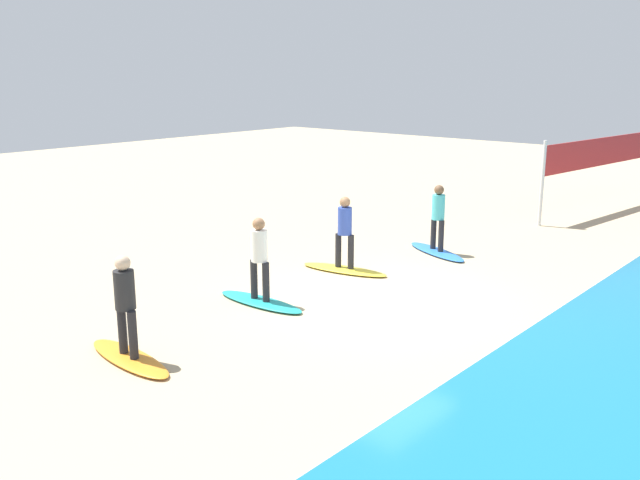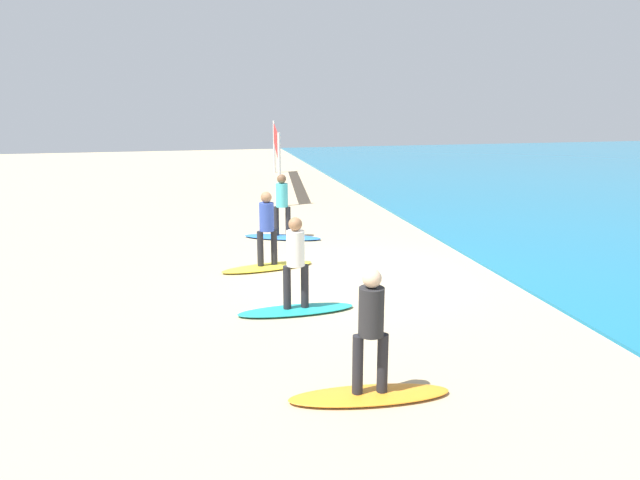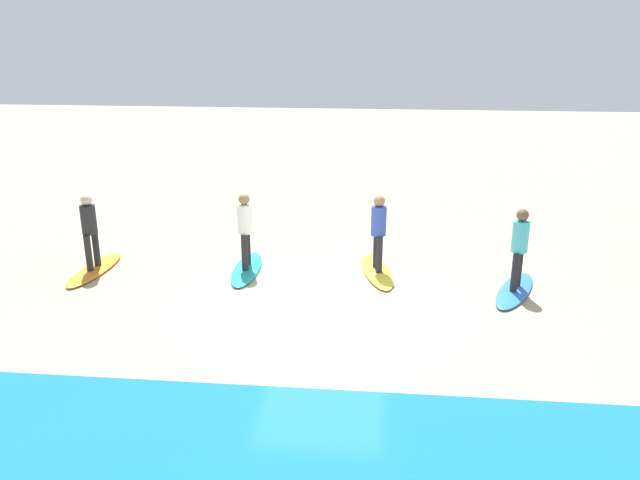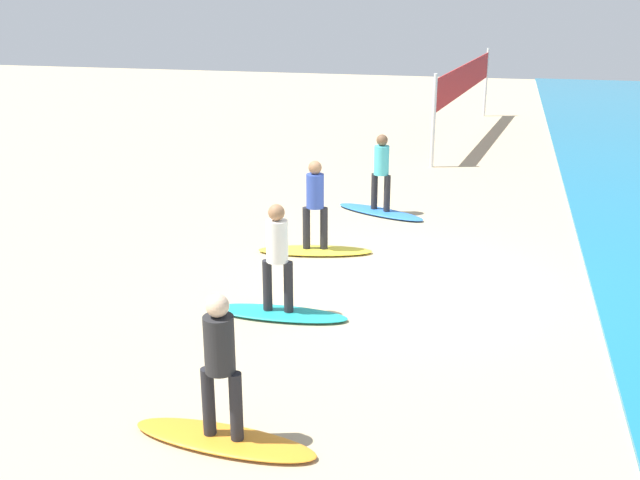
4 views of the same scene
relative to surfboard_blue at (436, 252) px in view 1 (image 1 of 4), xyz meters
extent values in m
plane|color=tan|center=(3.78, 1.01, -0.04)|extent=(60.00, 60.00, 0.00)
ellipsoid|color=blue|center=(0.00, 0.00, 0.00)|extent=(1.34, 2.15, 0.09)
cylinder|color=#232328|center=(0.06, 0.15, 0.43)|extent=(0.14, 0.14, 0.78)
cylinder|color=#232328|center=(-0.06, -0.15, 0.43)|extent=(0.14, 0.14, 0.78)
cylinder|color=#4CC6D1|center=(0.00, 0.00, 1.14)|extent=(0.32, 0.32, 0.62)
sphere|color=brown|center=(0.00, 0.00, 1.56)|extent=(0.24, 0.24, 0.24)
ellipsoid|color=yellow|center=(2.74, -0.76, 0.00)|extent=(0.96, 2.17, 0.09)
cylinder|color=#232328|center=(2.71, -0.61, 0.43)|extent=(0.14, 0.14, 0.78)
cylinder|color=#232328|center=(2.77, -0.92, 0.43)|extent=(0.14, 0.14, 0.78)
cylinder|color=#334CAD|center=(2.74, -0.76, 1.14)|extent=(0.32, 0.32, 0.62)
sphere|color=#9E704C|center=(2.74, -0.76, 1.56)|extent=(0.24, 0.24, 0.24)
ellipsoid|color=teal|center=(5.56, -0.63, 0.00)|extent=(0.62, 2.12, 0.09)
cylinder|color=#232328|center=(5.56, -0.47, 0.43)|extent=(0.14, 0.14, 0.78)
cylinder|color=#232328|center=(5.57, -0.79, 0.43)|extent=(0.14, 0.14, 0.78)
cylinder|color=white|center=(5.56, -0.63, 1.14)|extent=(0.32, 0.32, 0.62)
sphere|color=#9E704C|center=(5.56, -0.63, 1.56)|extent=(0.24, 0.24, 0.24)
ellipsoid|color=orange|center=(8.83, -0.26, 0.00)|extent=(0.72, 2.14, 0.09)
cylinder|color=#232328|center=(8.84, -0.10, 0.43)|extent=(0.14, 0.14, 0.78)
cylinder|color=#232328|center=(8.81, -0.42, 0.43)|extent=(0.14, 0.14, 0.78)
cylinder|color=#262628|center=(8.83, -0.26, 1.14)|extent=(0.32, 0.32, 0.62)
sphere|color=beige|center=(8.83, -0.26, 1.56)|extent=(0.24, 0.24, 0.24)
cylinder|color=silver|center=(-4.68, 0.65, 1.21)|extent=(0.10, 0.10, 2.50)
cube|color=red|center=(-9.15, 1.20, 1.85)|extent=(8.94, 1.14, 0.90)
camera|label=1|loc=(14.55, 8.62, 4.45)|focal=38.71mm
camera|label=2|loc=(15.55, -2.38, 3.77)|focal=33.89mm
camera|label=3|loc=(2.71, 11.99, 5.01)|focal=35.68mm
camera|label=4|loc=(15.25, 2.36, 4.61)|focal=41.77mm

